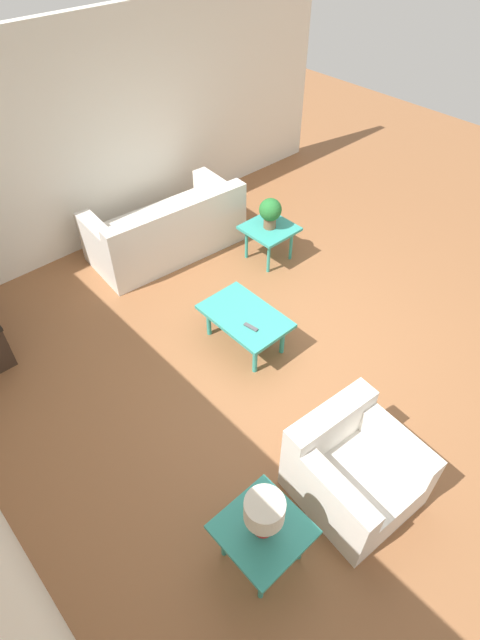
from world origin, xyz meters
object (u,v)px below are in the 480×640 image
(side_table_plant, at_px, (269,231))
(table_lamp, at_px, (264,513))
(coffee_table, at_px, (245,318))
(sofa, at_px, (167,231))
(potted_plant, at_px, (270,211))
(side_table_lamp, at_px, (263,532))
(armchair, at_px, (351,469))

(side_table_plant, height_order, table_lamp, table_lamp)
(coffee_table, bearing_deg, sofa, -11.83)
(side_table_plant, distance_m, potted_plant, 0.29)
(coffee_table, height_order, side_table_lamp, side_table_lamp)
(table_lamp, bearing_deg, sofa, -26.66)
(coffee_table, distance_m, table_lamp, 2.28)
(potted_plant, bearing_deg, sofa, 40.89)
(sofa, bearing_deg, coffee_table, 82.35)
(armchair, distance_m, side_table_lamp, 0.93)
(side_table_plant, bearing_deg, coffee_table, 126.00)
(sofa, bearing_deg, potted_plant, 135.07)
(sofa, xyz_separation_m, side_table_lamp, (-3.65, 1.83, 0.10))
(armchair, bearing_deg, coffee_table, 79.07)
(coffee_table, height_order, potted_plant, potted_plant)
(coffee_table, distance_m, side_table_lamp, 2.25)
(armchair, relative_size, side_table_plant, 1.62)
(side_table_lamp, xyz_separation_m, potted_plant, (2.66, -2.70, 0.29))
(table_lamp, bearing_deg, armchair, -95.51)
(coffee_table, xyz_separation_m, potted_plant, (0.92, -1.26, 0.34))
(potted_plant, bearing_deg, side_table_lamp, 134.58)
(sofa, bearing_deg, side_table_lamp, 67.53)
(side_table_lamp, relative_size, potted_plant, 1.52)
(sofa, distance_m, side_table_plant, 1.32)
(side_table_lamp, bearing_deg, coffee_table, -39.48)
(sofa, height_order, potted_plant, potted_plant)
(side_table_lamp, height_order, potted_plant, potted_plant)
(armchair, xyz_separation_m, table_lamp, (0.09, 0.91, 0.41))
(side_table_plant, xyz_separation_m, table_lamp, (-2.66, 2.70, 0.31))
(sofa, distance_m, coffee_table, 1.96)
(coffee_table, relative_size, side_table_plant, 1.57)
(armchair, bearing_deg, side_table_lamp, 179.38)
(sofa, distance_m, potted_plant, 1.37)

